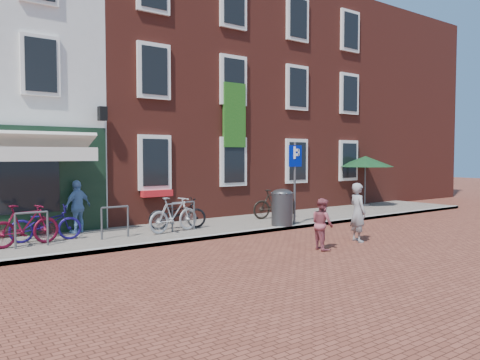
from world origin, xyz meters
TOP-DOWN VIEW (x-y plane):
  - ground at (0.00, 0.00)m, footprint 80.00×80.00m
  - sidewalk at (1.00, 1.50)m, footprint 24.00×3.00m
  - building_brick_mid at (2.00, 7.00)m, footprint 6.00×8.00m
  - building_brick_right at (8.00, 7.00)m, footprint 6.00×8.00m
  - filler_right at (14.50, 7.00)m, footprint 7.00×8.00m
  - litter_bin at (3.40, 0.30)m, footprint 0.64×0.64m
  - parking_sign at (3.87, 0.24)m, footprint 0.50×0.08m
  - parasol at (9.92, 2.40)m, footprint 2.34×2.34m
  - woman at (3.53, -2.46)m, footprint 0.51×0.63m
  - boy at (2.04, -2.64)m, footprint 0.60×0.69m
  - cafe_person at (-2.00, 2.60)m, footprint 0.92×0.68m
  - bicycle_1 at (-3.59, 1.44)m, footprint 1.69×0.74m
  - bicycle_2 at (-3.04, 1.80)m, footprint 1.75×0.82m
  - bicycle_3 at (0.15, 1.12)m, footprint 1.68×0.71m
  - bicycle_4 at (0.54, 1.61)m, footprint 1.78×1.03m
  - bicycle_5 at (4.26, 1.64)m, footprint 1.69×0.75m

SIDE VIEW (x-z plane):
  - ground at x=0.00m, z-range 0.00..0.00m
  - sidewalk at x=1.00m, z-range 0.00..0.10m
  - bicycle_2 at x=-3.04m, z-range 0.10..0.98m
  - bicycle_4 at x=0.54m, z-range 0.10..0.98m
  - bicycle_1 at x=-3.59m, z-range 0.10..1.08m
  - bicycle_3 at x=0.15m, z-range 0.10..1.08m
  - bicycle_5 at x=4.26m, z-range 0.10..1.08m
  - boy at x=2.04m, z-range 0.00..1.21m
  - litter_bin at x=3.40m, z-range 0.12..1.30m
  - woman at x=3.53m, z-range 0.00..1.51m
  - cafe_person at x=-2.00m, z-range 0.10..1.55m
  - parking_sign at x=3.87m, z-range 0.53..3.05m
  - parasol at x=9.92m, z-range 0.95..3.14m
  - filler_right at x=14.50m, z-range 0.00..9.00m
  - building_brick_mid at x=2.00m, z-range 0.00..10.00m
  - building_brick_right at x=8.00m, z-range 0.00..10.00m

